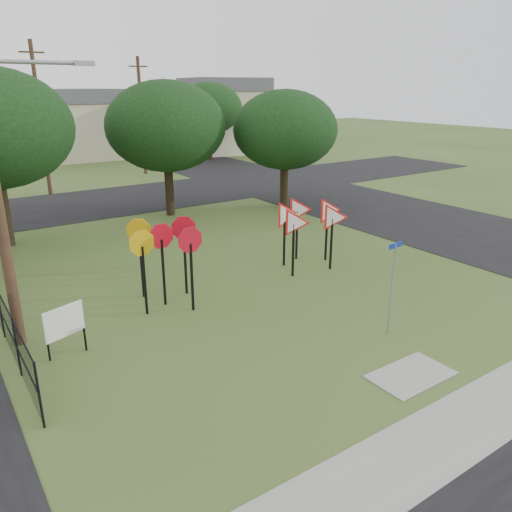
{
  "coord_description": "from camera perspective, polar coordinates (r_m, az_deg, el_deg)",
  "views": [
    {
      "loc": [
        -8.81,
        -8.76,
        6.49
      ],
      "look_at": [
        -0.75,
        3.0,
        1.6
      ],
      "focal_mm": 35.0,
      "sensor_mm": 36.0,
      "label": 1
    }
  ],
  "objects": [
    {
      "name": "info_board",
      "position": [
        13.35,
        -21.07,
        -7.18
      ],
      "size": [
        1.04,
        0.38,
        1.35
      ],
      "color": "black",
      "rests_on": "ground"
    },
    {
      "name": "far_pole_a",
      "position": [
        33.52,
        -23.41,
        14.2
      ],
      "size": [
        1.4,
        0.24,
        9.0
      ],
      "color": "#4A3222",
      "rests_on": "ground"
    },
    {
      "name": "street_right",
      "position": [
        28.76,
        13.23,
        5.4
      ],
      "size": [
        8.0,
        50.0,
        0.02
      ],
      "primitive_type": "cube",
      "color": "black",
      "rests_on": "ground"
    },
    {
      "name": "tree_near_right",
      "position": [
        27.59,
        3.34,
        14.18
      ],
      "size": [
        5.6,
        5.6,
        6.33
      ],
      "color": "black",
      "rests_on": "ground"
    },
    {
      "name": "house_mid",
      "position": [
        50.53,
        -20.3,
        14.01
      ],
      "size": [
        8.4,
        8.4,
        6.2
      ],
      "color": "beige",
      "rests_on": "ground"
    },
    {
      "name": "ground",
      "position": [
        14.02,
        9.61,
        -8.94
      ],
      "size": [
        140.0,
        140.0,
        0.0
      ],
      "primitive_type": "plane",
      "color": "#36511E"
    },
    {
      "name": "tree_far_right",
      "position": [
        46.75,
        -5.42,
        16.45
      ],
      "size": [
        6.0,
        6.0,
        6.8
      ],
      "color": "black",
      "rests_on": "ground"
    },
    {
      "name": "curb_pad",
      "position": [
        12.65,
        17.3,
        -12.84
      ],
      "size": [
        2.0,
        1.2,
        0.02
      ],
      "primitive_type": "cube",
      "color": "gray",
      "rests_on": "ground"
    },
    {
      "name": "house_right",
      "position": [
        52.26,
        -3.65,
        15.77
      ],
      "size": [
        8.3,
        8.3,
        7.2
      ],
      "color": "beige",
      "rests_on": "ground"
    },
    {
      "name": "yield_sign_cluster",
      "position": [
        18.5,
        5.89,
        4.35
      ],
      "size": [
        3.15,
        2.22,
        2.55
      ],
      "color": "black",
      "rests_on": "ground"
    },
    {
      "name": "street_name_sign",
      "position": [
        13.74,
        15.3,
        -2.92
      ],
      "size": [
        0.55,
        0.07,
        2.64
      ],
      "color": "gray",
      "rests_on": "ground"
    },
    {
      "name": "stop_sign_cluster",
      "position": [
        15.3,
        -10.5,
        1.3
      ],
      "size": [
        2.48,
        2.09,
        2.63
      ],
      "color": "black",
      "rests_on": "ground"
    },
    {
      "name": "far_pole_b",
      "position": [
        39.69,
        -12.94,
        15.37
      ],
      "size": [
        1.4,
        0.24,
        8.5
      ],
      "color": "#4A3222",
      "rests_on": "ground"
    },
    {
      "name": "sidewalk",
      "position": [
        11.85,
        24.31,
        -16.13
      ],
      "size": [
        30.0,
        1.6,
        0.02
      ],
      "primitive_type": "cube",
      "color": "gray",
      "rests_on": "ground"
    },
    {
      "name": "tree_near_mid",
      "position": [
        26.18,
        -10.27,
        14.36
      ],
      "size": [
        6.0,
        6.0,
        6.8
      ],
      "color": "black",
      "rests_on": "ground"
    },
    {
      "name": "street_far",
      "position": [
        30.77,
        -17.09,
        5.93
      ],
      "size": [
        60.0,
        8.0,
        0.02
      ],
      "primitive_type": "cube",
      "color": "black",
      "rests_on": "ground"
    }
  ]
}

